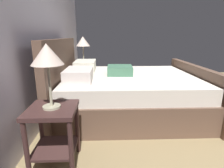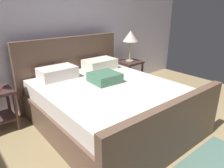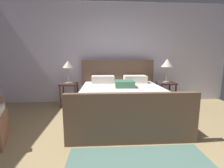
{
  "view_description": "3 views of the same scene",
  "coord_description": "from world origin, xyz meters",
  "px_view_note": "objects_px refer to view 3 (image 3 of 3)",
  "views": [
    {
      "loc": [
        -2.81,
        2.12,
        1.24
      ],
      "look_at": [
        -0.15,
        2.0,
        0.52
      ],
      "focal_mm": 28.83,
      "sensor_mm": 36.0,
      "label": 1
    },
    {
      "loc": [
        -1.72,
        -0.47,
        1.68
      ],
      "look_at": [
        0.11,
        1.71,
        0.63
      ],
      "focal_mm": 33.74,
      "sensor_mm": 36.0,
      "label": 2
    },
    {
      "loc": [
        -0.41,
        -1.55,
        1.25
      ],
      "look_at": [
        -0.19,
        1.74,
        0.71
      ],
      "focal_mm": 25.74,
      "sensor_mm": 36.0,
      "label": 3
    }
  ],
  "objects_px": {
    "nightstand_left": "(69,91)",
    "bed": "(122,100)",
    "table_lamp_right": "(167,63)",
    "nightstand_right": "(166,89)",
    "table_lamp_left": "(68,65)"
  },
  "relations": [
    {
      "from": "nightstand_left",
      "to": "bed",
      "type": "bearing_deg",
      "value": -33.2
    },
    {
      "from": "bed",
      "to": "nightstand_left",
      "type": "relative_size",
      "value": 3.81
    },
    {
      "from": "bed",
      "to": "table_lamp_right",
      "type": "distance_m",
      "value": 1.7
    },
    {
      "from": "nightstand_right",
      "to": "nightstand_left",
      "type": "height_order",
      "value": "same"
    },
    {
      "from": "nightstand_left",
      "to": "table_lamp_left",
      "type": "xyz_separation_m",
      "value": [
        -0.0,
        0.0,
        0.66
      ]
    },
    {
      "from": "nightstand_right",
      "to": "nightstand_left",
      "type": "bearing_deg",
      "value": 179.55
    },
    {
      "from": "table_lamp_right",
      "to": "table_lamp_left",
      "type": "bearing_deg",
      "value": 179.55
    },
    {
      "from": "nightstand_left",
      "to": "table_lamp_left",
      "type": "distance_m",
      "value": 0.66
    },
    {
      "from": "table_lamp_right",
      "to": "nightstand_left",
      "type": "bearing_deg",
      "value": 179.55
    },
    {
      "from": "table_lamp_right",
      "to": "bed",
      "type": "bearing_deg",
      "value": -147.4
    },
    {
      "from": "bed",
      "to": "nightstand_left",
      "type": "height_order",
      "value": "bed"
    },
    {
      "from": "table_lamp_left",
      "to": "nightstand_left",
      "type": "bearing_deg",
      "value": -53.13
    },
    {
      "from": "table_lamp_right",
      "to": "table_lamp_left",
      "type": "relative_size",
      "value": 1.08
    },
    {
      "from": "nightstand_right",
      "to": "table_lamp_left",
      "type": "height_order",
      "value": "table_lamp_left"
    },
    {
      "from": "table_lamp_right",
      "to": "nightstand_left",
      "type": "distance_m",
      "value": 2.67
    }
  ]
}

